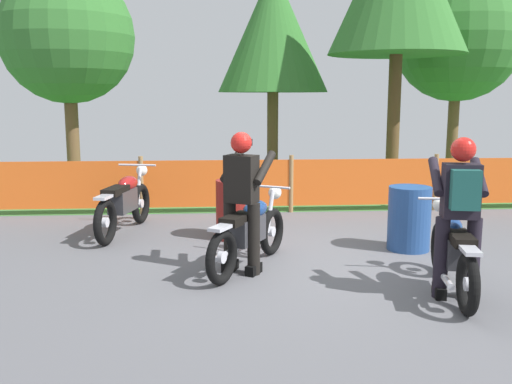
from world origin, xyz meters
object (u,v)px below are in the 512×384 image
(motorcycle_lead, at_px, (124,202))
(motorcycle_third, at_px, (452,251))
(rider_third, at_px, (460,209))
(motorcycle_trailing, at_px, (249,231))
(spare_drum, at_px, (409,218))
(rider_trailing, at_px, (242,197))
(oil_drum, at_px, (235,209))

(motorcycle_lead, xyz_separation_m, motorcycle_third, (3.95, -2.96, -0.04))
(rider_third, bearing_deg, motorcycle_lead, 61.66)
(motorcycle_lead, relative_size, motorcycle_third, 1.08)
(rider_third, bearing_deg, motorcycle_trailing, 70.44)
(motorcycle_lead, relative_size, spare_drum, 2.40)
(motorcycle_trailing, xyz_separation_m, spare_drum, (2.25, 0.70, -0.02))
(rider_trailing, relative_size, oil_drum, 1.92)
(motorcycle_third, distance_m, rider_trailing, 2.43)
(motorcycle_lead, height_order, rider_trailing, rider_trailing)
(motorcycle_lead, height_order, motorcycle_third, motorcycle_lead)
(rider_third, bearing_deg, oil_drum, 49.71)
(spare_drum, bearing_deg, motorcycle_trailing, -162.71)
(motorcycle_trailing, height_order, spare_drum, motorcycle_trailing)
(oil_drum, distance_m, spare_drum, 2.50)
(motorcycle_lead, distance_m, spare_drum, 4.25)
(oil_drum, bearing_deg, motorcycle_lead, 165.42)
(motorcycle_lead, relative_size, rider_trailing, 1.25)
(motorcycle_lead, xyz_separation_m, oil_drum, (1.70, -0.44, -0.05))
(rider_trailing, relative_size, rider_third, 1.00)
(spare_drum, bearing_deg, motorcycle_lead, 162.87)
(motorcycle_trailing, distance_m, spare_drum, 2.35)
(motorcycle_trailing, bearing_deg, motorcycle_lead, 72.60)
(motorcycle_third, relative_size, spare_drum, 2.23)
(rider_trailing, bearing_deg, motorcycle_third, -81.06)
(motorcycle_trailing, distance_m, rider_third, 2.48)
(motorcycle_third, height_order, rider_third, rider_third)
(oil_drum, bearing_deg, motorcycle_third, -48.29)
(oil_drum, relative_size, spare_drum, 1.00)
(oil_drum, bearing_deg, rider_trailing, -89.29)
(motorcycle_third, distance_m, spare_drum, 1.72)
(motorcycle_third, xyz_separation_m, rider_third, (-0.04, -0.21, 0.50))
(motorcycle_third, height_order, spare_drum, motorcycle_third)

